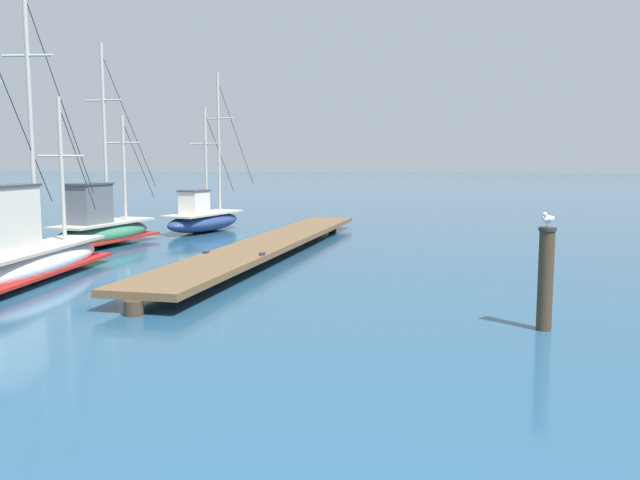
# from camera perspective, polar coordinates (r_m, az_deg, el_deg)

# --- Properties ---
(floating_dock) EXTENTS (1.95, 17.97, 0.53)m
(floating_dock) POSITION_cam_1_polar(r_m,az_deg,el_deg) (20.90, -4.09, -0.19)
(floating_dock) COLOR brown
(floating_dock) RESTS_ON ground
(fishing_boat_0) EXTENTS (1.91, 6.01, 6.99)m
(fishing_boat_0) POSITION_cam_1_polar(r_m,az_deg,el_deg) (23.98, -18.55, 1.12)
(fishing_boat_0) COLOR #337556
(fishing_boat_0) RESTS_ON ground
(fishing_boat_1) EXTENTS (2.34, 7.16, 7.29)m
(fishing_boat_1) POSITION_cam_1_polar(r_m,az_deg,el_deg) (17.35, -24.27, -1.09)
(fishing_boat_1) COLOR silver
(fishing_boat_1) RESTS_ON ground
(fishing_boat_2) EXTENTS (2.36, 6.91, 6.75)m
(fishing_boat_2) POSITION_cam_1_polar(r_m,az_deg,el_deg) (27.87, -10.18, 1.92)
(fishing_boat_2) COLOR navy
(fishing_boat_2) RESTS_ON ground
(mooring_piling) EXTENTS (0.30, 0.30, 1.79)m
(mooring_piling) POSITION_cam_1_polar(r_m,az_deg,el_deg) (11.87, 19.12, -3.07)
(mooring_piling) COLOR #3D3023
(mooring_piling) RESTS_ON ground
(perched_seagull) EXTENTS (0.27, 0.34, 0.27)m
(perched_seagull) POSITION_cam_1_polar(r_m,az_deg,el_deg) (11.75, 19.32, 1.78)
(perched_seagull) COLOR gold
(perched_seagull) RESTS_ON mooring_piling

